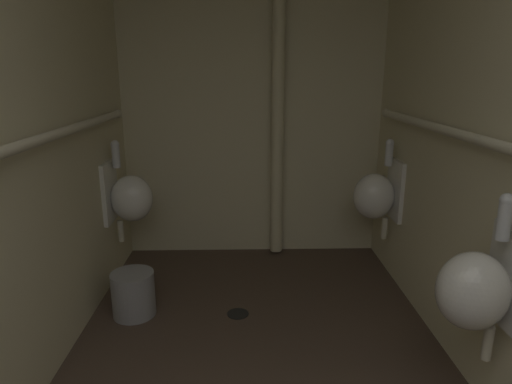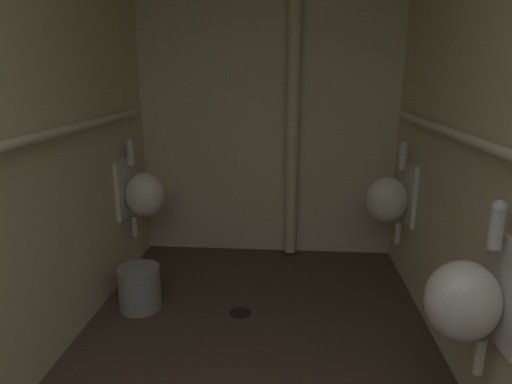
{
  "view_description": "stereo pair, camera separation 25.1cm",
  "coord_description": "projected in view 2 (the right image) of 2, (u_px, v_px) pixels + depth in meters",
  "views": [
    {
      "loc": [
        -0.07,
        0.26,
        1.52
      ],
      "look_at": [
        -0.0,
        2.69,
        0.86
      ],
      "focal_mm": 31.13,
      "sensor_mm": 36.0,
      "label": 1
    },
    {
      "loc": [
        0.19,
        0.26,
        1.52
      ],
      "look_at": [
        -0.0,
        2.69,
        0.86
      ],
      "focal_mm": 31.13,
      "sensor_mm": 36.0,
      "label": 2
    }
  ],
  "objects": [
    {
      "name": "urinal_right_far",
      "position": [
        390.0,
        198.0,
        3.18
      ],
      "size": [
        0.32,
        0.3,
        0.76
      ],
      "color": "silver"
    },
    {
      "name": "wall_back",
      "position": [
        268.0,
        92.0,
        3.6
      ],
      "size": [
        2.23,
        0.06,
        2.72
      ],
      "primitive_type": "cube",
      "color": "beige",
      "rests_on": "ground"
    },
    {
      "name": "urinal_left_mid",
      "position": [
        142.0,
        194.0,
        3.31
      ],
      "size": [
        0.32,
        0.3,
        0.76
      ],
      "color": "silver"
    },
    {
      "name": "standpipe_back_wall",
      "position": [
        293.0,
        93.0,
        3.48
      ],
      "size": [
        0.1,
        0.1,
        2.67
      ],
      "primitive_type": "cylinder",
      "color": "beige",
      "rests_on": "ground"
    },
    {
      "name": "waste_bin",
      "position": [
        140.0,
        288.0,
        2.92
      ],
      "size": [
        0.27,
        0.27,
        0.29
      ],
      "primitive_type": "cylinder",
      "color": "gray",
      "rests_on": "ground"
    },
    {
      "name": "floor_drain",
      "position": [
        240.0,
        312.0,
        2.89
      ],
      "size": [
        0.14,
        0.14,
        0.01
      ],
      "primitive_type": "cylinder",
      "color": "black",
      "rests_on": "ground"
    },
    {
      "name": "supply_pipe_right",
      "position": [
        507.0,
        155.0,
        1.65
      ],
      "size": [
        0.06,
        3.31,
        0.06
      ],
      "color": "beige"
    },
    {
      "name": "supply_pipe_left",
      "position": [
        1.0,
        148.0,
        1.81
      ],
      "size": [
        0.06,
        3.27,
        0.06
      ],
      "color": "beige"
    },
    {
      "name": "urinal_right_mid",
      "position": [
        468.0,
        299.0,
        1.77
      ],
      "size": [
        0.32,
        0.3,
        0.76
      ],
      "color": "silver"
    }
  ]
}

